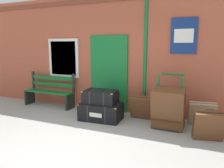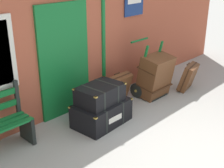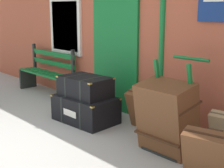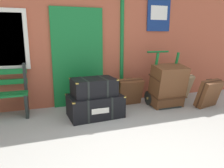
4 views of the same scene
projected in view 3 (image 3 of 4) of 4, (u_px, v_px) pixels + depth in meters
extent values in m
cube|color=#AD5138|center=(133.00, 21.00, 5.55)|extent=(10.40, 0.30, 3.20)
cube|color=#146B2D|center=(115.00, 52.00, 5.74)|extent=(1.10, 0.05, 2.10)
cube|color=#0C401B|center=(114.00, 52.00, 5.73)|extent=(0.06, 0.02, 2.10)
cube|color=silver|center=(65.00, 26.00, 6.72)|extent=(1.04, 0.06, 1.16)
cube|color=silver|center=(65.00, 26.00, 6.70)|extent=(0.88, 0.02, 1.00)
cylinder|color=#146B2D|center=(162.00, 22.00, 4.90)|extent=(0.09, 0.09, 3.14)
cube|color=#146B2D|center=(39.00, 74.00, 6.89)|extent=(1.60, 0.09, 0.04)
cube|color=#146B2D|center=(45.00, 73.00, 6.98)|extent=(1.60, 0.09, 0.04)
cube|color=#146B2D|center=(50.00, 72.00, 7.07)|extent=(1.60, 0.09, 0.04)
cube|color=#146B2D|center=(52.00, 63.00, 7.07)|extent=(1.60, 0.05, 0.10)
cube|color=#146B2D|center=(52.00, 54.00, 7.02)|extent=(1.60, 0.05, 0.10)
cube|color=black|center=(28.00, 78.00, 7.58)|extent=(0.06, 0.40, 0.45)
cube|color=black|center=(34.00, 56.00, 7.59)|extent=(0.06, 0.06, 0.56)
cube|color=black|center=(66.00, 90.00, 6.49)|extent=(0.06, 0.40, 0.45)
cube|color=black|center=(73.00, 64.00, 6.51)|extent=(0.06, 0.06, 0.56)
cube|color=black|center=(86.00, 109.00, 5.29)|extent=(1.04, 0.70, 0.42)
cube|color=black|center=(77.00, 106.00, 5.45)|extent=(0.08, 0.65, 0.43)
cube|color=black|center=(95.00, 112.00, 5.14)|extent=(0.08, 0.65, 0.43)
cube|color=#B79338|center=(52.00, 95.00, 5.36)|extent=(0.05, 0.05, 0.02)
cube|color=#B79338|center=(92.00, 107.00, 4.72)|extent=(0.05, 0.05, 0.02)
cube|color=#B79338|center=(80.00, 89.00, 5.78)|extent=(0.05, 0.05, 0.02)
cube|color=#B79338|center=(120.00, 99.00, 5.14)|extent=(0.05, 0.05, 0.02)
cube|color=silver|center=(69.00, 113.00, 5.08)|extent=(0.36, 0.01, 0.10)
cube|color=black|center=(85.00, 86.00, 5.23)|extent=(0.83, 0.59, 0.32)
cube|color=black|center=(78.00, 85.00, 5.35)|extent=(0.07, 0.55, 0.33)
cube|color=black|center=(93.00, 88.00, 5.11)|extent=(0.07, 0.55, 0.33)
cube|color=#B79338|center=(58.00, 76.00, 5.28)|extent=(0.05, 0.05, 0.02)
cube|color=#B79338|center=(90.00, 84.00, 4.77)|extent=(0.05, 0.05, 0.02)
cube|color=#B79338|center=(81.00, 72.00, 5.63)|extent=(0.05, 0.05, 0.02)
cube|color=#B79338|center=(113.00, 78.00, 5.12)|extent=(0.05, 0.05, 0.02)
cube|color=black|center=(165.00, 151.00, 4.18)|extent=(0.56, 0.28, 0.03)
cube|color=#146B2D|center=(161.00, 101.00, 4.36)|extent=(0.04, 0.32, 1.18)
cube|color=#146B2D|center=(193.00, 110.00, 4.00)|extent=(0.04, 0.32, 1.18)
cylinder|color=#146B2D|center=(191.00, 59.00, 4.24)|extent=(0.54, 0.04, 0.04)
cylinder|color=black|center=(158.00, 129.00, 4.55)|extent=(0.04, 0.32, 0.32)
cylinder|color=#B79338|center=(158.00, 129.00, 4.55)|extent=(0.07, 0.06, 0.06)
cylinder|color=black|center=(198.00, 142.00, 4.09)|extent=(0.04, 0.32, 0.32)
cylinder|color=#B79338|center=(198.00, 142.00, 4.09)|extent=(0.07, 0.06, 0.06)
cube|color=brown|center=(167.00, 117.00, 4.09)|extent=(0.68, 0.58, 0.94)
cube|color=#432715|center=(166.00, 132.00, 4.13)|extent=(0.70, 0.46, 0.10)
cube|color=#432715|center=(168.00, 102.00, 4.05)|extent=(0.70, 0.46, 0.10)
cube|color=brown|center=(146.00, 110.00, 4.91)|extent=(0.57, 0.37, 0.60)
cylinder|color=#3A2112|center=(148.00, 91.00, 4.87)|extent=(0.16, 0.03, 0.03)
cube|color=#351E10|center=(146.00, 110.00, 4.91)|extent=(0.58, 0.22, 0.57)
cube|color=brown|center=(212.00, 159.00, 3.32)|extent=(0.62, 0.46, 0.61)
cylinder|color=#3A2112|center=(215.00, 130.00, 3.28)|extent=(0.16, 0.06, 0.03)
cube|color=#351E10|center=(212.00, 159.00, 3.32)|extent=(0.60, 0.31, 0.58)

